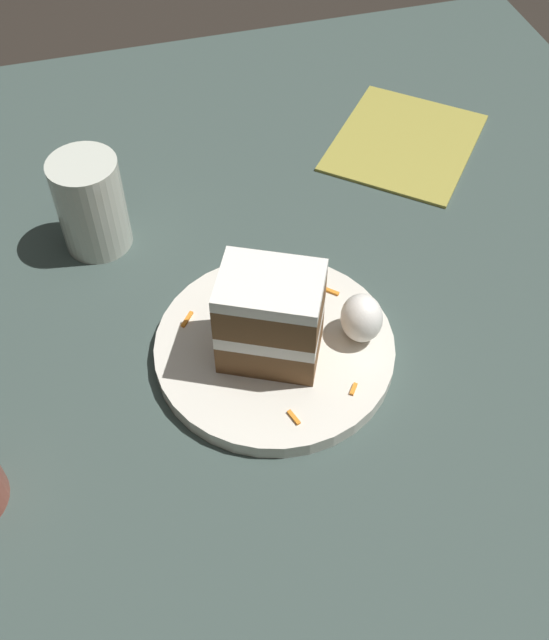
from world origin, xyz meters
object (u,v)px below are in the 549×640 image
Objects in this scene: cake_slice at (265,319)px; orange_garnish at (294,280)px; cream_dollop at (362,318)px; menu_card at (405,142)px; drinking_glass at (92,210)px; plate at (274,348)px.

orange_garnish is at bearing 173.14° from cake_slice.
cream_dollop is 0.35m from menu_card.
drinking_glass is 0.42m from menu_card.
cream_dollop reaches higher than plate.
plate is 4.65× the size of cream_dollop.
orange_garnish is (0.09, -0.05, -0.05)m from cake_slice.
cream_dollop is at bearing -153.62° from orange_garnish.
menu_card is (0.30, -0.27, -0.07)m from cake_slice.
cake_slice reaches higher than cream_dollop.
menu_card is (0.08, -0.42, -0.05)m from drinking_glass.
plate is 0.27m from drinking_glass.
cream_dollop is 0.98× the size of orange_garnish.
plate is 4.56× the size of orange_garnish.
orange_garnish is 0.47× the size of drinking_glass.
plate is 0.06m from cake_slice.
orange_garnish is at bearing -95.25° from menu_card.
cream_dollop is 0.46× the size of drinking_glass.
drinking_glass is at bearing -121.81° from cake_slice.
orange_garnish is 0.31m from menu_card.
plate is at bearing 152.96° from cake_slice.
cream_dollop is (-0.00, -0.10, -0.03)m from cake_slice.
cream_dollop is (-0.01, -0.09, 0.04)m from plate.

